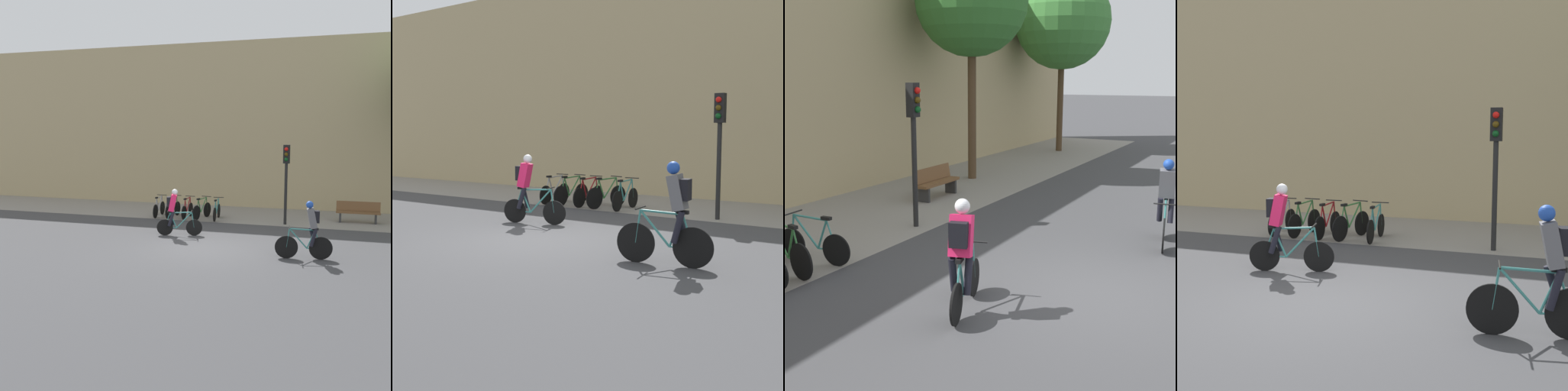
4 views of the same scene
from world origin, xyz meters
The scene contains 11 objects.
ground centered at (0.00, 0.00, 0.00)m, with size 200.00×200.00×0.00m, color #3D3D3F.
kerb_strip centered at (0.00, 6.75, 0.00)m, with size 44.00×4.50×0.01m, color gray.
building_facade centered at (0.00, 9.30, 4.14)m, with size 44.00×0.60×8.27m, color tan.
cyclist_pink centered at (-1.69, 1.55, 0.95)m, with size 1.64×0.63×1.74m.
cyclist_grey centered at (3.37, -0.38, 0.95)m, with size 1.72×0.53×1.79m.
parked_bike_0 centered at (-3.76, 5.18, 0.38)m, with size 0.46×1.62×0.94m.
parked_bike_1 centered at (-3.08, 5.18, 0.39)m, with size 0.46×1.65×0.95m.
parked_bike_2 centered at (-2.40, 5.18, 0.38)m, with size 0.46×1.61×0.94m.
parked_bike_3 centered at (-1.72, 5.18, 0.40)m, with size 0.50×1.65×0.96m.
parked_bike_4 centered at (-1.03, 5.18, 0.38)m, with size 0.46×1.65×0.94m.
traffic_light_pole centered at (1.97, 4.95, 2.30)m, with size 0.26×0.30×3.31m.
Camera 4 is at (3.67, -7.72, 2.70)m, focal length 50.00 mm.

